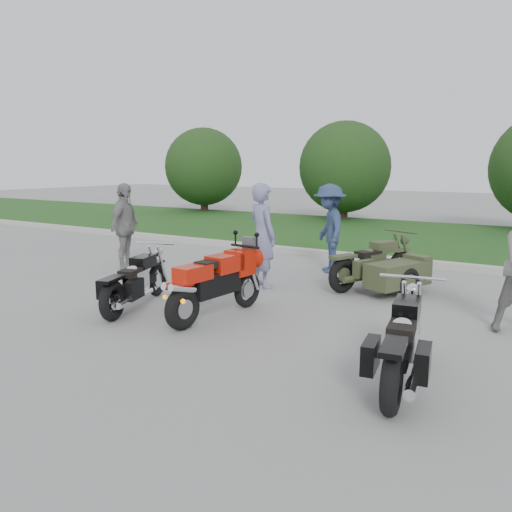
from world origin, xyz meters
The scene contains 12 objects.
ground centered at (0.00, 0.00, 0.00)m, with size 80.00×80.00×0.00m, color gray.
curb centered at (0.00, 6.00, 0.07)m, with size 60.00×0.30×0.15m, color #B0AEA6.
grass_strip centered at (0.00, 10.15, 0.07)m, with size 60.00×8.00×0.14m, color #275E20.
tree_far_left centered at (-10.00, 13.50, 2.19)m, with size 3.60×3.60×4.00m.
tree_mid_left centered at (-3.00, 13.50, 2.19)m, with size 3.60×3.60×4.00m.
sportbike_red centered at (0.19, 0.38, 0.57)m, with size 0.49×2.04×0.97m.
cruiser_left centered at (-1.22, 0.12, 0.41)m, with size 0.78×2.02×0.80m.
cruiser_right centered at (3.21, -0.49, 0.42)m, with size 0.56×2.15×0.83m.
cruiser_sidecar centered at (1.88, 3.28, 0.40)m, with size 1.57×2.08×0.85m.
person_stripe centered at (-0.23, 2.46, 0.98)m, with size 0.71×0.47×1.95m, color #787DA4.
person_denim centered at (0.29, 4.36, 0.94)m, with size 1.22×0.70×1.89m, color navy.
person_back centered at (-3.68, 2.33, 0.95)m, with size 1.11×0.46×1.89m, color gray.
Camera 1 is at (4.47, -5.46, 2.27)m, focal length 35.00 mm.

